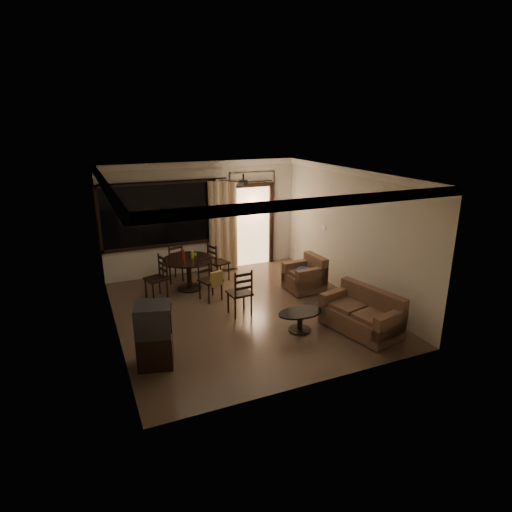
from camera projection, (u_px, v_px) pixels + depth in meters
name	position (u px, v px, depth m)	size (l,w,h in m)	color
ground	(245.00, 311.00, 8.79)	(5.50, 5.50, 0.00)	#7F6651
room_shell	(239.00, 206.00, 10.01)	(5.50, 6.70, 5.50)	beige
dining_table	(189.00, 265.00, 9.81)	(1.17, 1.17, 0.95)	black
dining_chair_west	(157.00, 286.00, 9.37)	(0.53, 0.53, 0.95)	black
dining_chair_east	(218.00, 269.00, 10.42)	(0.53, 0.53, 0.95)	black
dining_chair_south	(211.00, 287.00, 9.27)	(0.53, 0.56, 0.95)	black
dining_chair_north	(173.00, 270.00, 10.35)	(0.53, 0.53, 0.95)	black
tv_cabinet	(154.00, 335.00, 6.73)	(0.65, 0.61, 1.05)	black
sofa	(363.00, 315.00, 7.92)	(1.06, 1.57, 0.77)	#43251F
armchair	(306.00, 276.00, 9.82)	(0.81, 0.81, 0.78)	#43251F
coffee_table	(300.00, 318.00, 7.93)	(0.86, 0.52, 0.38)	black
side_chair	(240.00, 301.00, 8.56)	(0.46, 0.46, 0.98)	black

